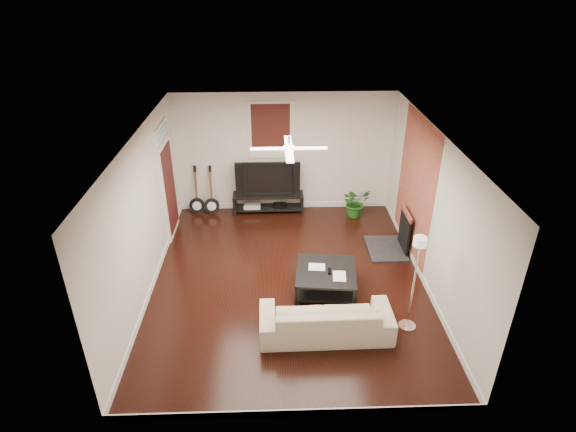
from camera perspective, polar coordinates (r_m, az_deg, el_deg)
The scene contains 14 objects.
room at distance 8.06m, azimuth 0.10°, elevation 0.22°, with size 5.01×6.01×2.81m.
brick_accent at distance 9.36m, azimuth 15.31°, elevation 3.34°, with size 0.02×2.20×2.80m, color #AF4938.
fireplace at distance 9.70m, azimuth 12.98°, elevation -1.70°, with size 0.80×1.10×0.92m, color black.
window_back at distance 10.58m, azimuth -2.14°, elevation 10.43°, with size 1.00×0.06×1.30m, color #37150F.
door_left at distance 10.07m, azimuth -14.47°, elevation 4.32°, with size 0.08×1.00×2.50m, color white.
tv_stand at distance 11.06m, azimuth -2.42°, elevation 1.61°, with size 1.65×0.44×0.46m, color black.
tv at distance 10.80m, azimuth -2.49°, elevation 4.77°, with size 1.48×0.19×0.85m, color black.
coffee_table at distance 8.45m, azimuth 4.64°, elevation -7.86°, with size 1.05×1.05×0.44m, color black.
sofa at distance 7.52m, azimuth 4.66°, elevation -12.33°, with size 2.09×0.82×0.61m, color tan.
floor_lamp at distance 7.53m, azimuth 15.11°, elevation -8.06°, with size 0.28×0.28×1.70m, color silver, non-canonical shape.
potted_plant at distance 10.92m, azimuth 8.25°, elevation 1.68°, with size 0.64×0.56×0.71m, color #21601B.
guitar_left at distance 11.03m, azimuth -11.25°, elevation 3.01°, with size 0.36×0.25×1.16m, color black, non-canonical shape.
guitar_right at distance 10.95m, azimuth -9.46°, elevation 2.99°, with size 0.36×0.25×1.16m, color black, non-canonical shape.
ceiling_fan at distance 7.57m, azimuth 0.10°, elevation 8.26°, with size 1.24×1.24×0.32m, color white, non-canonical shape.
Camera 1 is at (-0.26, -7.10, 5.19)m, focal length 29.03 mm.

